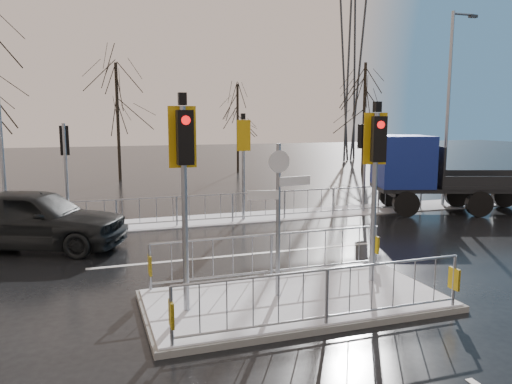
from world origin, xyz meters
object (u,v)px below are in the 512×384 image
object	(u,v)px
traffic_island	(294,285)
street_lamp_left	(0,94)
flatbed_truck	(425,172)
street_lamp_right	(450,101)
car_far_lane	(34,219)

from	to	relation	value
traffic_island	street_lamp_left	xyz separation A→B (m)	(-6.42, 9.49, 4.10)
flatbed_truck	street_lamp_right	size ratio (longest dim) A/B	0.87
traffic_island	car_far_lane	size ratio (longest dim) A/B	1.16
car_far_lane	street_lamp_right	world-z (taller)	street_lamp_right
traffic_island	street_lamp_right	size ratio (longest dim) A/B	0.75
flatbed_truck	street_lamp_left	bearing A→B (deg)	172.76
street_lamp_right	flatbed_truck	bearing A→B (deg)	-151.92
car_far_lane	flatbed_truck	xyz separation A→B (m)	(14.15, 1.22, 0.73)
street_lamp_right	traffic_island	bearing A→B (deg)	-141.27
car_far_lane	street_lamp_left	distance (m)	4.92
traffic_island	car_far_lane	xyz separation A→B (m)	(-5.33, 6.33, 0.49)
car_far_lane	street_lamp_right	xyz separation A→B (m)	(15.91, 2.16, 3.51)
flatbed_truck	street_lamp_right	xyz separation A→B (m)	(1.76, 0.94, 2.78)
flatbed_truck	street_lamp_left	size ratio (longest dim) A/B	0.85
traffic_island	street_lamp_right	distance (m)	14.14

